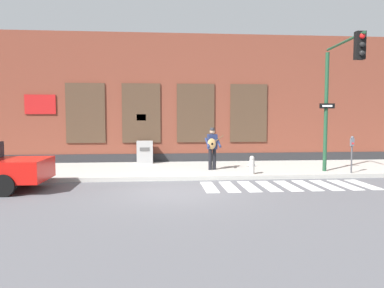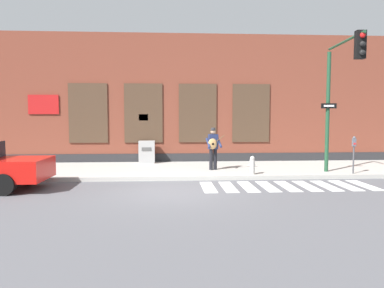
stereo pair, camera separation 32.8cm
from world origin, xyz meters
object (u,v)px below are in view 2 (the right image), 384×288
Objects in this scene: parking_meter at (354,149)px; fire_hydrant at (252,165)px; traffic_light at (340,82)px; busker at (213,146)px; utility_box at (147,152)px.

parking_meter reaches higher than fire_hydrant.
traffic_light is 2.70m from parking_meter.
parking_meter is (5.25, -1.32, -0.04)m from busker.
busker is 0.35× the size of traffic_light.
utility_box is at bearing 139.46° from busker.
parking_meter is 3.96m from fire_hydrant.
traffic_light is 8.88m from utility_box.
traffic_light is 6.98× the size of fire_hydrant.
traffic_light is at bearing -24.10° from busker.
utility_box is (-8.08, 3.74, -0.42)m from parking_meter.
fire_hydrant is at bearing -43.05° from busker.
busker is 5.41m from parking_meter.
parking_meter reaches higher than utility_box.
traffic_light reaches higher than utility_box.
busker is 1.66× the size of utility_box.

